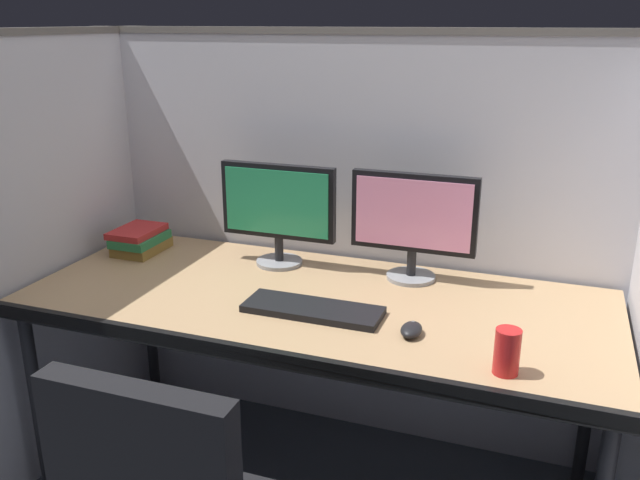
{
  "coord_description": "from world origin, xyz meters",
  "views": [
    {
      "loc": [
        0.69,
        -1.56,
        1.6
      ],
      "look_at": [
        0.0,
        0.35,
        0.92
      ],
      "focal_mm": 37.12,
      "sensor_mm": 36.0,
      "label": 1
    }
  ],
  "objects_px": {
    "monitor_left": "(278,208)",
    "keyboard_main": "(313,309)",
    "book_stack": "(140,240)",
    "soda_can": "(507,352)",
    "desk": "(314,312)",
    "monitor_right": "(413,219)",
    "computer_mouse": "(411,330)"
  },
  "relations": [
    {
      "from": "soda_can",
      "to": "desk",
      "type": "bearing_deg",
      "value": 155.92
    },
    {
      "from": "desk",
      "to": "book_stack",
      "type": "distance_m",
      "value": 0.82
    },
    {
      "from": "desk",
      "to": "computer_mouse",
      "type": "distance_m",
      "value": 0.39
    },
    {
      "from": "desk",
      "to": "computer_mouse",
      "type": "bearing_deg",
      "value": -23.1
    },
    {
      "from": "keyboard_main",
      "to": "computer_mouse",
      "type": "height_order",
      "value": "computer_mouse"
    },
    {
      "from": "monitor_left",
      "to": "monitor_right",
      "type": "height_order",
      "value": "same"
    },
    {
      "from": "keyboard_main",
      "to": "book_stack",
      "type": "height_order",
      "value": "book_stack"
    },
    {
      "from": "monitor_right",
      "to": "book_stack",
      "type": "xyz_separation_m",
      "value": [
        -1.05,
        -0.08,
        -0.17
      ]
    },
    {
      "from": "monitor_right",
      "to": "book_stack",
      "type": "relative_size",
      "value": 1.95
    },
    {
      "from": "monitor_right",
      "to": "book_stack",
      "type": "distance_m",
      "value": 1.07
    },
    {
      "from": "computer_mouse",
      "to": "monitor_right",
      "type": "bearing_deg",
      "value": 102.63
    },
    {
      "from": "desk",
      "to": "keyboard_main",
      "type": "distance_m",
      "value": 0.13
    },
    {
      "from": "monitor_left",
      "to": "monitor_right",
      "type": "bearing_deg",
      "value": 2.38
    },
    {
      "from": "desk",
      "to": "monitor_left",
      "type": "relative_size",
      "value": 4.42
    },
    {
      "from": "monitor_right",
      "to": "book_stack",
      "type": "bearing_deg",
      "value": -175.59
    },
    {
      "from": "monitor_left",
      "to": "soda_can",
      "type": "height_order",
      "value": "monitor_left"
    },
    {
      "from": "monitor_left",
      "to": "computer_mouse",
      "type": "distance_m",
      "value": 0.74
    },
    {
      "from": "computer_mouse",
      "to": "soda_can",
      "type": "bearing_deg",
      "value": -25.33
    },
    {
      "from": "keyboard_main",
      "to": "book_stack",
      "type": "relative_size",
      "value": 1.95
    },
    {
      "from": "desk",
      "to": "computer_mouse",
      "type": "xyz_separation_m",
      "value": [
        0.36,
        -0.15,
        0.07
      ]
    },
    {
      "from": "monitor_left",
      "to": "soda_can",
      "type": "bearing_deg",
      "value": -32.0
    },
    {
      "from": "monitor_right",
      "to": "computer_mouse",
      "type": "distance_m",
      "value": 0.48
    },
    {
      "from": "monitor_right",
      "to": "desk",
      "type": "bearing_deg",
      "value": -133.18
    },
    {
      "from": "desk",
      "to": "soda_can",
      "type": "height_order",
      "value": "soda_can"
    },
    {
      "from": "computer_mouse",
      "to": "book_stack",
      "type": "relative_size",
      "value": 0.43
    },
    {
      "from": "monitor_left",
      "to": "keyboard_main",
      "type": "relative_size",
      "value": 1.0
    },
    {
      "from": "monitor_left",
      "to": "keyboard_main",
      "type": "height_order",
      "value": "monitor_left"
    },
    {
      "from": "soda_can",
      "to": "monitor_left",
      "type": "bearing_deg",
      "value": 148.0
    },
    {
      "from": "monitor_left",
      "to": "computer_mouse",
      "type": "height_order",
      "value": "monitor_left"
    },
    {
      "from": "monitor_left",
      "to": "book_stack",
      "type": "distance_m",
      "value": 0.59
    },
    {
      "from": "keyboard_main",
      "to": "book_stack",
      "type": "distance_m",
      "value": 0.88
    },
    {
      "from": "desk",
      "to": "monitor_right",
      "type": "height_order",
      "value": "monitor_right"
    }
  ]
}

